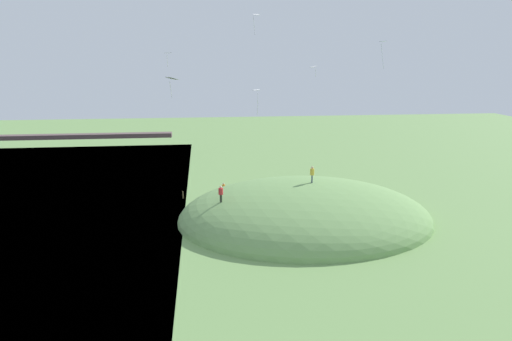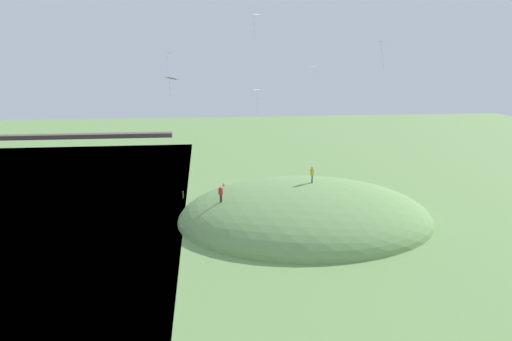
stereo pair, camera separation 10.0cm
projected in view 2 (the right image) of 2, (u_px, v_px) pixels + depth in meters
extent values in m
plane|color=#6F9854|center=(242.00, 212.00, 48.82)|extent=(160.00, 160.00, 0.00)
ellipsoid|color=#709B57|center=(304.00, 218.00, 46.90)|extent=(25.19, 21.58, 6.93)
cube|color=brown|center=(1.00, 138.00, 73.91)|extent=(53.32, 1.80, 0.70)
cube|color=#2D3653|center=(312.00, 179.00, 46.89)|extent=(0.17, 0.25, 0.80)
cylinder|color=gold|center=(312.00, 172.00, 46.72)|extent=(0.50, 0.50, 0.64)
sphere|color=tan|center=(312.00, 168.00, 46.62)|extent=(0.24, 0.24, 0.24)
cube|color=#303629|center=(221.00, 198.00, 43.66)|extent=(0.22, 0.27, 0.75)
cylinder|color=red|center=(221.00, 191.00, 43.50)|extent=(0.57, 0.57, 0.60)
sphere|color=beige|center=(221.00, 187.00, 43.40)|extent=(0.23, 0.23, 0.23)
cube|color=navy|center=(224.00, 193.00, 54.35)|extent=(0.23, 0.20, 0.76)
cylinder|color=orange|center=(224.00, 187.00, 54.19)|extent=(0.51, 0.51, 0.60)
sphere|color=beige|center=(224.00, 184.00, 54.09)|extent=(0.23, 0.23, 0.23)
cube|color=white|center=(256.00, 15.00, 51.25)|extent=(0.83, 0.66, 0.17)
cylinder|color=white|center=(254.00, 26.00, 51.33)|extent=(0.26, 0.30, 1.95)
cube|color=white|center=(314.00, 67.00, 50.09)|extent=(0.63, 0.85, 0.18)
cylinder|color=white|center=(316.00, 73.00, 50.23)|extent=(0.08, 0.16, 0.84)
cube|color=white|center=(383.00, 41.00, 36.47)|extent=(0.52, 0.69, 0.05)
cylinder|color=white|center=(382.00, 56.00, 36.71)|extent=(0.32, 0.16, 1.89)
cube|color=white|center=(168.00, 53.00, 45.41)|extent=(0.78, 1.01, 0.06)
cylinder|color=white|center=(167.00, 61.00, 45.44)|extent=(0.05, 0.14, 1.11)
cube|color=white|center=(256.00, 90.00, 39.18)|extent=(0.64, 0.83, 0.08)
cylinder|color=white|center=(258.00, 104.00, 39.27)|extent=(0.08, 0.05, 1.90)
cube|color=white|center=(172.00, 78.00, 34.06)|extent=(1.09, 1.21, 0.21)
cylinder|color=white|center=(171.00, 90.00, 34.45)|extent=(0.15, 0.09, 1.18)
cylinder|color=brown|center=(183.00, 195.00, 53.45)|extent=(0.14, 0.14, 0.82)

